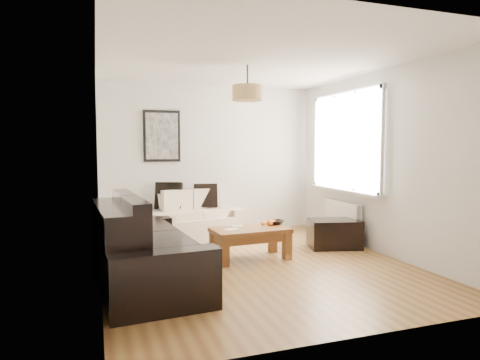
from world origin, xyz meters
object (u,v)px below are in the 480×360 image
object	(u,v)px
loveseat_cream	(195,216)
sofa_leather	(146,244)
ottoman	(334,234)
coffee_table	(250,244)

from	to	relation	value
loveseat_cream	sofa_leather	xyz separation A→B (m)	(-1.05, -2.15, 0.08)
loveseat_cream	ottoman	xyz separation A→B (m)	(1.83, -1.33, -0.16)
sofa_leather	loveseat_cream	bearing A→B (deg)	-30.70
loveseat_cream	coffee_table	world-z (taller)	loveseat_cream
loveseat_cream	coffee_table	distance (m)	1.59
sofa_leather	coffee_table	bearing A→B (deg)	-71.48
loveseat_cream	coffee_table	bearing A→B (deg)	-88.47
ottoman	loveseat_cream	bearing A→B (deg)	143.92
sofa_leather	coffee_table	size ratio (longest dim) A/B	2.01
sofa_leather	coffee_table	xyz separation A→B (m)	(1.46, 0.63, -0.24)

